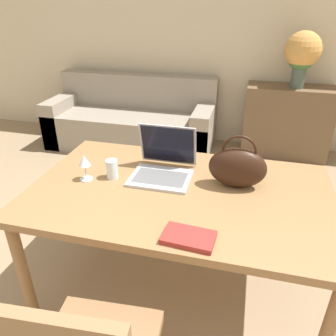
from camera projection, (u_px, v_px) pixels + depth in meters
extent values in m
cube|color=beige|center=(226.00, 27.00, 3.64)|extent=(10.00, 0.06, 2.70)
cube|color=olive|center=(180.00, 193.00, 1.74)|extent=(1.58, 0.96, 0.04)
cylinder|color=olive|center=(24.00, 277.00, 1.71)|extent=(0.06, 0.06, 0.71)
cylinder|color=olive|center=(95.00, 193.00, 2.43)|extent=(0.06, 0.06, 0.71)
cylinder|color=olive|center=(303.00, 223.00, 2.11)|extent=(0.06, 0.06, 0.71)
cube|color=gray|center=(131.00, 130.00, 3.99)|extent=(1.97, 0.78, 0.42)
cube|color=gray|center=(138.00, 91.00, 4.04)|extent=(1.97, 0.20, 0.40)
cube|color=gray|center=(65.00, 118.00, 4.15)|extent=(0.20, 0.78, 0.56)
cube|color=gray|center=(204.00, 131.00, 3.76)|extent=(0.20, 0.78, 0.56)
cube|color=brown|center=(286.00, 122.00, 3.69)|extent=(0.93, 0.40, 0.80)
cube|color=#ADADB2|center=(161.00, 178.00, 1.82)|extent=(0.33, 0.26, 0.02)
cube|color=slate|center=(160.00, 177.00, 1.81)|extent=(0.28, 0.17, 0.00)
cube|color=#ADADB2|center=(168.00, 145.00, 1.90)|extent=(0.33, 0.07, 0.25)
cube|color=black|center=(168.00, 145.00, 1.89)|extent=(0.31, 0.06, 0.23)
cylinder|color=silver|center=(112.00, 169.00, 1.81)|extent=(0.07, 0.07, 0.11)
cylinder|color=silver|center=(87.00, 179.00, 1.82)|extent=(0.07, 0.07, 0.01)
cylinder|color=silver|center=(86.00, 172.00, 1.80)|extent=(0.01, 0.01, 0.08)
cone|color=silver|center=(84.00, 160.00, 1.77)|extent=(0.06, 0.06, 0.06)
ellipsoid|color=black|center=(237.00, 168.00, 1.71)|extent=(0.30, 0.14, 0.22)
torus|color=black|center=(239.00, 152.00, 1.66)|extent=(0.18, 0.01, 0.18)
cylinder|color=#47564C|center=(298.00, 76.00, 3.40)|extent=(0.14, 0.14, 0.25)
sphere|color=#3D6B38|center=(302.00, 57.00, 3.32)|extent=(0.27, 0.27, 0.27)
sphere|color=#D6994C|center=(303.00, 50.00, 3.28)|extent=(0.36, 0.36, 0.36)
cube|color=maroon|center=(189.00, 237.00, 1.37)|extent=(0.23, 0.15, 0.02)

